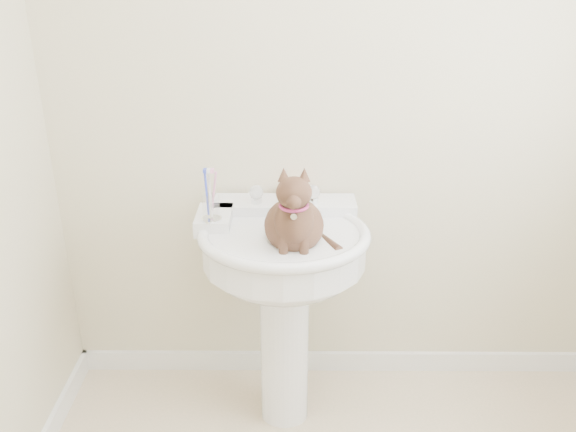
{
  "coord_description": "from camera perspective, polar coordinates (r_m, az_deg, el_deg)",
  "views": [
    {
      "loc": [
        -0.18,
        -1.1,
        1.73
      ],
      "look_at": [
        -0.19,
        0.77,
        0.89
      ],
      "focal_mm": 38.0,
      "sensor_mm": 36.0,
      "label": 1
    }
  ],
  "objects": [
    {
      "name": "wall_back",
      "position": [
        2.26,
        5.03,
        11.81
      ],
      "size": [
        2.2,
        0.0,
        2.5
      ],
      "primitive_type": null,
      "color": "beige",
      "rests_on": "ground"
    },
    {
      "name": "baseboard_back",
      "position": [
        2.77,
        4.13,
        -13.37
      ],
      "size": [
        2.2,
        0.02,
        0.09
      ],
      "primitive_type": "cube",
      "color": "white",
      "rests_on": "floor"
    },
    {
      "name": "pedestal_sink",
      "position": [
        2.19,
        -0.42,
        -4.92
      ],
      "size": [
        0.62,
        0.6,
        0.85
      ],
      "color": "white",
      "rests_on": "floor"
    },
    {
      "name": "faucet",
      "position": [
        2.23,
        -0.32,
        2.03
      ],
      "size": [
        0.28,
        0.12,
        0.14
      ],
      "color": "silver",
      "rests_on": "pedestal_sink"
    },
    {
      "name": "soap_bar",
      "position": [
        2.32,
        0.44,
        2.23
      ],
      "size": [
        0.1,
        0.07,
        0.03
      ],
      "primitive_type": "cube",
      "rotation": [
        0.0,
        0.0,
        -0.11
      ],
      "color": "#FD4E37",
      "rests_on": "pedestal_sink"
    },
    {
      "name": "toothbrush_cup",
      "position": [
        2.12,
        -7.22,
        0.83
      ],
      "size": [
        0.07,
        0.07,
        0.18
      ],
      "rotation": [
        0.0,
        0.0,
        -0.06
      ],
      "color": "silver",
      "rests_on": "pedestal_sink"
    },
    {
      "name": "cat",
      "position": [
        2.01,
        0.6,
        -0.47
      ],
      "size": [
        0.22,
        0.28,
        0.41
      ],
      "rotation": [
        0.0,
        0.0,
        -0.01
      ],
      "color": "#543223",
      "rests_on": "pedestal_sink"
    }
  ]
}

